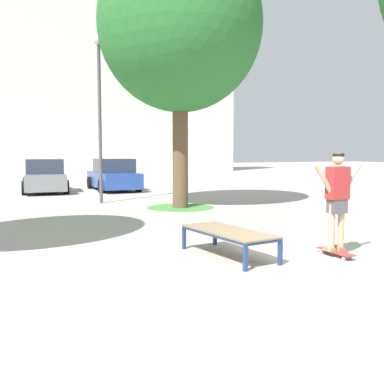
{
  "coord_description": "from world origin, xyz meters",
  "views": [
    {
      "loc": [
        -4.54,
        -5.62,
        1.8
      ],
      "look_at": [
        -0.8,
        2.49,
        1.0
      ],
      "focal_mm": 41.59,
      "sensor_mm": 36.0,
      "label": 1
    }
  ],
  "objects_px": {
    "skateboard": "(336,252)",
    "skater": "(337,195)",
    "tree_mid_back": "(180,26)",
    "light_post": "(99,94)",
    "skate_box": "(228,233)",
    "car_blue": "(113,176)",
    "car_grey": "(45,177)"
  },
  "relations": [
    {
      "from": "skateboard",
      "to": "skater",
      "type": "height_order",
      "value": "skater"
    },
    {
      "from": "tree_mid_back",
      "to": "light_post",
      "type": "bearing_deg",
      "value": 131.38
    },
    {
      "from": "skate_box",
      "to": "light_post",
      "type": "xyz_separation_m",
      "value": [
        -0.1,
        8.95,
        3.41
      ]
    },
    {
      "from": "car_blue",
      "to": "car_grey",
      "type": "bearing_deg",
      "value": 174.05
    },
    {
      "from": "skateboard",
      "to": "car_blue",
      "type": "height_order",
      "value": "car_blue"
    },
    {
      "from": "skater",
      "to": "light_post",
      "type": "relative_size",
      "value": 0.29
    },
    {
      "from": "light_post",
      "to": "car_grey",
      "type": "bearing_deg",
      "value": 103.35
    },
    {
      "from": "skater",
      "to": "tree_mid_back",
      "type": "xyz_separation_m",
      "value": [
        0.25,
        7.39,
        4.71
      ]
    },
    {
      "from": "skateboard",
      "to": "car_grey",
      "type": "relative_size",
      "value": 0.19
    },
    {
      "from": "skate_box",
      "to": "light_post",
      "type": "relative_size",
      "value": 0.34
    },
    {
      "from": "car_grey",
      "to": "light_post",
      "type": "relative_size",
      "value": 0.74
    },
    {
      "from": "skateboard",
      "to": "tree_mid_back",
      "type": "distance_m",
      "value": 9.34
    },
    {
      "from": "skateboard",
      "to": "car_blue",
      "type": "distance_m",
      "value": 14.85
    },
    {
      "from": "car_blue",
      "to": "light_post",
      "type": "bearing_deg",
      "value": -109.39
    },
    {
      "from": "tree_mid_back",
      "to": "car_grey",
      "type": "height_order",
      "value": "tree_mid_back"
    },
    {
      "from": "skater",
      "to": "car_grey",
      "type": "bearing_deg",
      "value": 101.53
    },
    {
      "from": "tree_mid_back",
      "to": "light_post",
      "type": "xyz_separation_m",
      "value": [
        -2.05,
        2.33,
        -1.95
      ]
    },
    {
      "from": "skate_box",
      "to": "tree_mid_back",
      "type": "xyz_separation_m",
      "value": [
        1.95,
        6.62,
        5.36
      ]
    },
    {
      "from": "skater",
      "to": "car_blue",
      "type": "bearing_deg",
      "value": 90.02
    },
    {
      "from": "skateboard",
      "to": "light_post",
      "type": "distance_m",
      "value": 10.58
    },
    {
      "from": "skate_box",
      "to": "skateboard",
      "type": "xyz_separation_m",
      "value": [
        1.7,
        -0.77,
        -0.34
      ]
    },
    {
      "from": "skateboard",
      "to": "car_grey",
      "type": "xyz_separation_m",
      "value": [
        -3.09,
        15.16,
        0.61
      ]
    },
    {
      "from": "skateboard",
      "to": "car_blue",
      "type": "bearing_deg",
      "value": 90.02
    },
    {
      "from": "skater",
      "to": "car_blue",
      "type": "relative_size",
      "value": 0.4
    },
    {
      "from": "car_grey",
      "to": "light_post",
      "type": "distance_m",
      "value": 6.4
    },
    {
      "from": "skateboard",
      "to": "tree_mid_back",
      "type": "height_order",
      "value": "tree_mid_back"
    },
    {
      "from": "skater",
      "to": "light_post",
      "type": "xyz_separation_m",
      "value": [
        -1.8,
        9.72,
        2.75
      ]
    },
    {
      "from": "light_post",
      "to": "skater",
      "type": "bearing_deg",
      "value": -79.49
    },
    {
      "from": "skater",
      "to": "skate_box",
      "type": "bearing_deg",
      "value": 155.65
    },
    {
      "from": "skater",
      "to": "tree_mid_back",
      "type": "height_order",
      "value": "tree_mid_back"
    },
    {
      "from": "skate_box",
      "to": "car_blue",
      "type": "height_order",
      "value": "car_blue"
    },
    {
      "from": "car_grey",
      "to": "tree_mid_back",
      "type": "bearing_deg",
      "value": -66.7
    }
  ]
}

